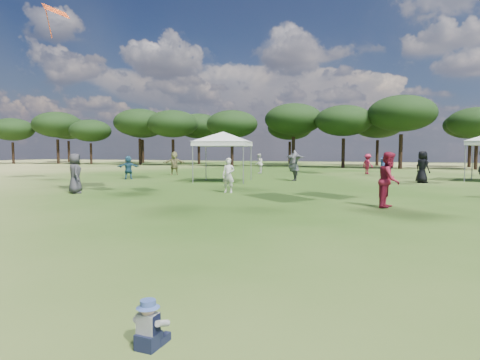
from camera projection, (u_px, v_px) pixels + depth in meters
The scene contains 4 objects.
tree_line at pixel (392, 119), 44.58m from camera, with size 108.78×17.63×7.77m.
tent_left at pixel (223, 134), 23.63m from camera, with size 6.14×6.14×3.26m.
toddler at pixel (150, 326), 3.68m from camera, with size 0.30×0.34×0.46m.
festival_crowd at pixel (329, 167), 23.96m from camera, with size 29.22×23.14×1.87m.
Camera 1 is at (1.70, -0.63, 1.81)m, focal length 30.00 mm.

